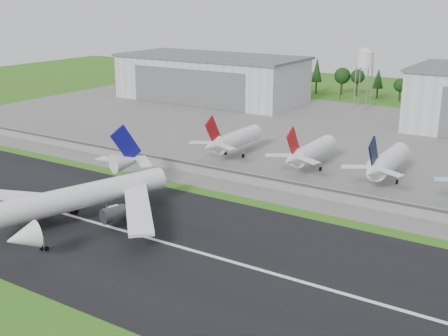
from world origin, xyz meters
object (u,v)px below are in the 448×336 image
Objects in this scene: parked_jet_navy at (385,163)px; main_airliner at (82,202)px; parked_jet_red_b at (309,152)px; parked_jet_red_a at (232,140)px.

main_airliner is at bearing -128.15° from parked_jet_navy.
main_airliner reaches higher than parked_jet_navy.
parked_jet_red_b is at bearing -95.14° from main_airliner.
main_airliner reaches higher than parked_jet_red_b.
main_airliner is at bearing -113.31° from parked_jet_red_b.
parked_jet_red_b is at bearing -179.90° from parked_jet_navy.
parked_jet_red_a reaches higher than parked_jet_red_b.
parked_jet_red_b is at bearing -0.02° from parked_jet_red_a.
parked_jet_navy is (52.64, 67.00, 1.42)m from main_airliner.
parked_jet_navy is (23.78, 0.04, 0.28)m from parked_jet_red_b.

